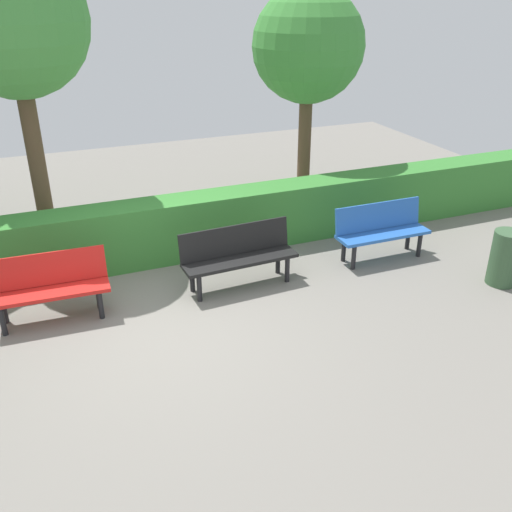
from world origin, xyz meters
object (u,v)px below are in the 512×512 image
object	(u,v)px
tree_near	(308,47)
tree_mid	(13,23)
bench_blue	(381,229)
bench_black	(238,254)
bench_red	(49,285)
trash_bin	(505,258)

from	to	relation	value
tree_near	tree_mid	world-z (taller)	tree_mid
bench_blue	tree_mid	distance (m)	6.10
bench_black	bench_red	world-z (taller)	same
bench_black	bench_red	size ratio (longest dim) A/B	1.11
trash_bin	bench_red	bearing A→B (deg)	-13.47
bench_red	tree_near	size ratio (longest dim) A/B	0.38
bench_red	trash_bin	world-z (taller)	bench_red
bench_blue	bench_red	xyz separation A→B (m)	(4.90, -0.04, -0.00)
bench_blue	bench_black	xyz separation A→B (m)	(2.37, 0.01, 0.00)
bench_red	bench_black	bearing A→B (deg)	-178.61
bench_red	tree_near	distance (m)	6.24
bench_black	tree_mid	world-z (taller)	tree_mid
bench_blue	bench_black	size ratio (longest dim) A/B	0.90
bench_red	tree_mid	xyz separation A→B (m)	(-0.12, -2.36, 2.92)
bench_blue	bench_black	distance (m)	2.37
bench_blue	trash_bin	xyz separation A→B (m)	(-1.15, 1.41, -0.08)
bench_black	tree_mid	size ratio (longest dim) A/B	0.37
tree_mid	tree_near	bearing A→B (deg)	-174.02
bench_blue	bench_black	world-z (taller)	same
bench_blue	bench_red	size ratio (longest dim) A/B	1.00
bench_red	tree_mid	bearing A→B (deg)	-90.34
bench_blue	tree_mid	bearing A→B (deg)	-26.29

